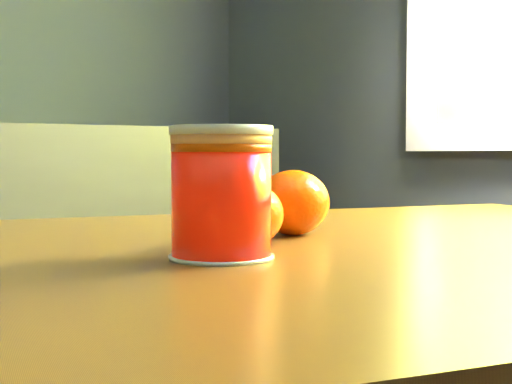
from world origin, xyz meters
TOP-DOWN VIEW (x-y plane):
  - table at (0.92, 0.07)m, footprint 1.09×0.84m
  - juice_glass at (0.81, 0.03)m, footprint 0.08×0.08m
  - orange_front at (0.86, 0.08)m, footprint 0.07×0.07m
  - orange_back at (0.94, 0.13)m, footprint 0.09×0.09m

SIDE VIEW (x-z plane):
  - table at x=0.92m, z-range 0.28..1.03m
  - orange_front at x=0.86m, z-range 0.75..0.81m
  - orange_back at x=0.94m, z-range 0.75..0.82m
  - juice_glass at x=0.81m, z-range 0.75..0.85m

